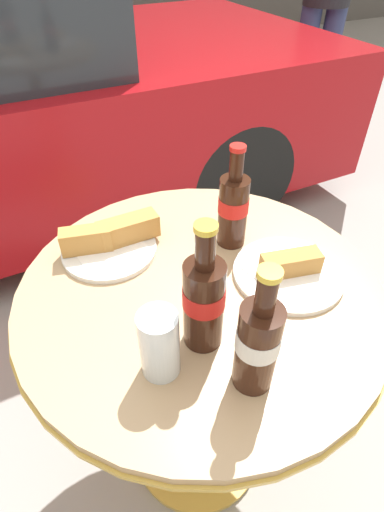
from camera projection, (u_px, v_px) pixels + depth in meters
ground_plane at (197, 446)px, 1.35m from camera, size 30.00×30.00×0.00m
bistro_table at (199, 335)px, 0.96m from camera, size 0.78×0.78×0.77m
cola_bottle_left at (233, 208)px, 0.89m from camera, size 0.07×0.07×0.24m
cola_bottle_right at (204, 300)px, 0.67m from camera, size 0.07×0.07×0.26m
cola_bottle_center at (258, 343)px, 0.61m from camera, size 0.07×0.07×0.25m
drinking_glass at (160, 346)px, 0.65m from camera, size 0.07×0.07×0.13m
lunch_plate_near at (110, 241)px, 0.92m from camera, size 0.23×0.22×0.07m
lunch_plate_far at (289, 271)px, 0.86m from camera, size 0.24×0.24×0.06m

